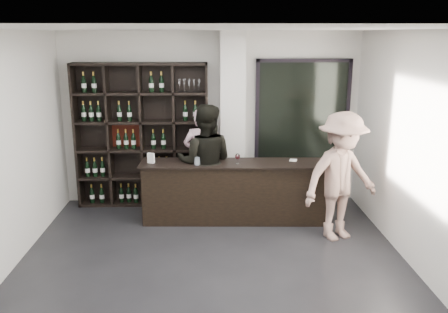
{
  "coord_description": "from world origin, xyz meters",
  "views": [
    {
      "loc": [
        -0.04,
        -5.21,
        2.85
      ],
      "look_at": [
        0.17,
        1.1,
        1.21
      ],
      "focal_mm": 38.0,
      "sensor_mm": 36.0,
      "label": 1
    }
  ],
  "objects_px": {
    "taster_black": "(205,163)",
    "customer": "(341,177)",
    "wine_shelf": "(142,136)",
    "tasting_counter": "(234,192)",
    "taster_pink": "(202,159)"
  },
  "relations": [
    {
      "from": "customer",
      "to": "tasting_counter",
      "type": "bearing_deg",
      "value": 131.28
    },
    {
      "from": "taster_black",
      "to": "customer",
      "type": "distance_m",
      "value": 2.06
    },
    {
      "from": "wine_shelf",
      "to": "taster_pink",
      "type": "distance_m",
      "value": 1.09
    },
    {
      "from": "tasting_counter",
      "to": "customer",
      "type": "xyz_separation_m",
      "value": [
        1.45,
        -0.7,
        0.44
      ]
    },
    {
      "from": "taster_pink",
      "to": "customer",
      "type": "relative_size",
      "value": 0.93
    },
    {
      "from": "wine_shelf",
      "to": "taster_black",
      "type": "distance_m",
      "value": 1.3
    },
    {
      "from": "tasting_counter",
      "to": "customer",
      "type": "relative_size",
      "value": 1.57
    },
    {
      "from": "taster_pink",
      "to": "customer",
      "type": "distance_m",
      "value": 2.32
    },
    {
      "from": "taster_pink",
      "to": "taster_black",
      "type": "distance_m",
      "value": 0.47
    },
    {
      "from": "taster_black",
      "to": "customer",
      "type": "relative_size",
      "value": 1.0
    },
    {
      "from": "taster_black",
      "to": "taster_pink",
      "type": "bearing_deg",
      "value": -76.95
    },
    {
      "from": "tasting_counter",
      "to": "customer",
      "type": "bearing_deg",
      "value": -23.67
    },
    {
      "from": "taster_black",
      "to": "customer",
      "type": "xyz_separation_m",
      "value": [
        1.9,
        -0.8,
        0.0
      ]
    },
    {
      "from": "taster_pink",
      "to": "tasting_counter",
      "type": "bearing_deg",
      "value": 142.71
    },
    {
      "from": "tasting_counter",
      "to": "taster_pink",
      "type": "xyz_separation_m",
      "value": [
        -0.5,
        0.56,
        0.38
      ]
    }
  ]
}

